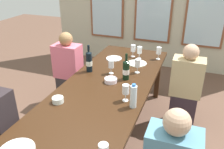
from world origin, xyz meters
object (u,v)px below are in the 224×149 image
at_px(wine_bottle_0, 126,70).
at_px(wine_bottle_1, 89,61).
at_px(water_bottle, 133,96).
at_px(seated_person_1, 185,89).
at_px(wine_glass_4, 139,50).
at_px(wine_glass_1, 126,90).
at_px(wine_glass_0, 111,64).
at_px(dining_table, 103,94).
at_px(wine_glass_2, 159,51).
at_px(white_plate_2, 137,63).
at_px(tasting_bowl_0, 111,80).
at_px(wine_glass_7, 133,48).
at_px(seated_person_0, 69,71).
at_px(tasting_bowl_1, 58,100).
at_px(white_plate_0, 114,58).
at_px(wine_glass_6, 138,63).

height_order(wine_bottle_0, wine_bottle_1, wine_bottle_1).
xyz_separation_m(water_bottle, seated_person_1, (0.43, 0.94, -0.33)).
distance_m(wine_bottle_1, wine_glass_4, 0.79).
relative_size(water_bottle, wine_glass_1, 1.38).
distance_m(wine_bottle_0, wine_glass_0, 0.23).
bearing_deg(dining_table, wine_glass_2, 69.68).
relative_size(white_plate_2, wine_glass_2, 1.47).
distance_m(dining_table, seated_person_1, 1.10).
distance_m(tasting_bowl_0, wine_glass_7, 0.86).
bearing_deg(wine_glass_1, wine_glass_7, 102.33).
relative_size(wine_glass_2, seated_person_0, 0.16).
xyz_separation_m(wine_bottle_0, tasting_bowl_1, (-0.47, -0.71, -0.09)).
xyz_separation_m(dining_table, wine_glass_0, (-0.06, 0.40, 0.18)).
bearing_deg(wine_glass_1, wine_glass_4, 97.71).
bearing_deg(tasting_bowl_0, dining_table, -96.45).
xyz_separation_m(wine_bottle_0, wine_glass_7, (-0.12, 0.72, 0.00)).
relative_size(white_plate_0, white_plate_2, 0.86).
xyz_separation_m(wine_bottle_0, water_bottle, (0.24, -0.53, -0.01)).
distance_m(dining_table, wine_bottle_0, 0.39).
relative_size(tasting_bowl_0, tasting_bowl_1, 1.30).
bearing_deg(wine_bottle_0, wine_glass_6, 70.32).
relative_size(tasting_bowl_0, wine_glass_1, 0.82).
xyz_separation_m(white_plate_2, wine_glass_0, (-0.22, -0.41, 0.12)).
height_order(wine_glass_1, wine_glass_7, same).
bearing_deg(wine_glass_6, tasting_bowl_1, -120.47).
bearing_deg(tasting_bowl_1, wine_bottle_0, 56.59).
bearing_deg(seated_person_1, wine_bottle_0, -148.05).
relative_size(wine_glass_4, wine_glass_6, 1.00).
bearing_deg(wine_bottle_0, seated_person_0, 160.02).
bearing_deg(wine_glass_6, wine_glass_0, -155.47).
bearing_deg(seated_person_1, tasting_bowl_1, -135.23).
distance_m(wine_bottle_0, wine_glass_4, 0.68).
distance_m(water_bottle, wine_glass_1, 0.13).
bearing_deg(tasting_bowl_1, white_plate_0, 84.47).
bearing_deg(wine_glass_0, wine_bottle_0, -21.88).
bearing_deg(wine_bottle_0, wine_glass_1, -73.12).
bearing_deg(wine_glass_2, tasting_bowl_0, -112.91).
xyz_separation_m(wine_bottle_1, wine_glass_7, (0.37, 0.67, -0.01)).
xyz_separation_m(wine_glass_0, wine_glass_2, (0.45, 0.67, 0.00)).
relative_size(wine_bottle_0, seated_person_1, 0.28).
bearing_deg(wine_glass_7, wine_glass_0, -98.26).
distance_m(dining_table, white_plate_2, 0.82).
height_order(wine_bottle_1, seated_person_1, seated_person_1).
relative_size(dining_table, water_bottle, 11.54).
distance_m(dining_table, wine_glass_0, 0.44).
distance_m(tasting_bowl_0, wine_glass_6, 0.42).
xyz_separation_m(white_plate_0, wine_glass_2, (0.58, 0.20, 0.12)).
height_order(water_bottle, wine_glass_1, water_bottle).
distance_m(wine_glass_6, seated_person_1, 0.70).
bearing_deg(water_bottle, wine_glass_7, 105.83).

